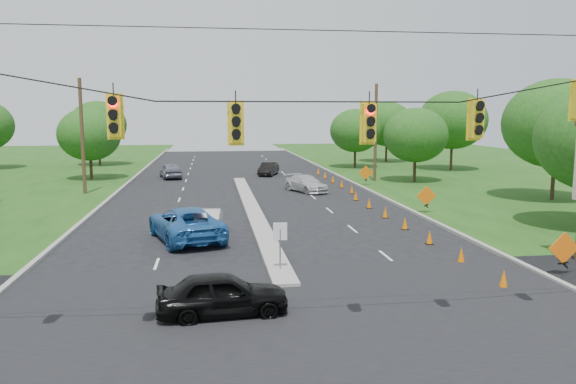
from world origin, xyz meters
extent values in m
plane|color=black|center=(0.00, 0.00, 0.00)|extent=(160.00, 160.00, 0.00)
cube|color=black|center=(0.00, 0.00, 0.00)|extent=(160.00, 14.00, 0.02)
cube|color=gray|center=(-10.10, 30.00, 0.00)|extent=(0.25, 110.00, 0.16)
cube|color=gray|center=(10.10, 30.00, 0.00)|extent=(0.25, 110.00, 0.16)
cube|color=gray|center=(0.00, 21.00, 0.00)|extent=(1.00, 34.00, 0.18)
cylinder|color=gray|center=(0.00, 6.00, 0.90)|extent=(0.06, 0.06, 1.80)
cube|color=white|center=(0.00, 6.00, 1.70)|extent=(0.55, 0.04, 0.70)
cylinder|color=black|center=(0.00, -1.00, 7.00)|extent=(24.00, 0.04, 0.04)
cube|color=yellow|center=(-5.00, -1.00, 6.22)|extent=(0.34, 0.24, 1.00)
cube|color=yellow|center=(-2.00, -1.00, 6.05)|extent=(0.34, 0.24, 1.00)
cube|color=yellow|center=(1.50, -1.00, 6.05)|extent=(0.34, 0.24, 1.00)
cube|color=yellow|center=(4.50, -1.00, 6.14)|extent=(0.34, 0.24, 1.00)
cylinder|color=#422D1C|center=(-12.50, 30.00, 4.50)|extent=(0.28, 0.28, 9.00)
cylinder|color=#422D1C|center=(12.50, 35.00, 4.50)|extent=(0.28, 0.28, 9.00)
cone|color=orange|center=(7.81, 3.00, 0.35)|extent=(0.32, 0.32, 0.70)
cone|color=orange|center=(7.81, 6.50, 0.35)|extent=(0.32, 0.32, 0.70)
cone|color=orange|center=(7.81, 10.00, 0.35)|extent=(0.32, 0.32, 0.70)
cone|color=orange|center=(7.81, 13.50, 0.35)|extent=(0.32, 0.32, 0.70)
cone|color=orange|center=(7.81, 17.00, 0.35)|extent=(0.32, 0.32, 0.70)
cone|color=orange|center=(7.81, 20.50, 0.35)|extent=(0.32, 0.32, 0.70)
cone|color=orange|center=(7.81, 24.00, 0.35)|extent=(0.32, 0.32, 0.70)
cone|color=orange|center=(8.41, 27.50, 0.35)|extent=(0.32, 0.32, 0.70)
cone|color=orange|center=(8.41, 31.00, 0.35)|extent=(0.32, 0.32, 0.70)
cone|color=orange|center=(8.41, 34.50, 0.35)|extent=(0.32, 0.32, 0.70)
cone|color=orange|center=(8.41, 38.00, 0.35)|extent=(0.32, 0.32, 0.70)
cone|color=orange|center=(8.41, 41.50, 0.35)|extent=(0.32, 0.32, 0.70)
cube|color=black|center=(10.80, 4.00, 0.55)|extent=(0.06, 0.58, 0.26)
cube|color=black|center=(10.80, 4.00, 0.55)|extent=(0.06, 0.58, 0.26)
cube|color=orange|center=(10.80, 4.00, 1.15)|extent=(1.27, 0.05, 1.27)
cube|color=black|center=(10.80, 18.00, 0.55)|extent=(0.06, 0.58, 0.26)
cube|color=black|center=(10.80, 18.00, 0.55)|extent=(0.06, 0.58, 0.26)
cube|color=orange|center=(10.80, 18.00, 1.15)|extent=(1.27, 0.05, 1.27)
cube|color=black|center=(10.80, 32.00, 0.55)|extent=(0.06, 0.58, 0.26)
cube|color=black|center=(10.80, 32.00, 0.55)|extent=(0.06, 0.58, 0.26)
cube|color=orange|center=(10.80, 32.00, 1.15)|extent=(1.27, 0.05, 1.27)
cylinder|color=black|center=(-14.00, 40.00, 1.26)|extent=(0.28, 0.28, 2.52)
ellipsoid|color=#194C14|center=(-14.00, 40.00, 4.34)|extent=(5.88, 5.88, 5.04)
cylinder|color=black|center=(-16.00, 55.00, 1.44)|extent=(0.28, 0.28, 2.88)
ellipsoid|color=#194C14|center=(-16.00, 55.00, 4.96)|extent=(6.72, 6.72, 5.76)
cylinder|color=black|center=(22.00, 22.00, 1.62)|extent=(0.28, 0.28, 3.24)
ellipsoid|color=#194C14|center=(22.00, 22.00, 5.58)|extent=(7.56, 7.56, 6.48)
cylinder|color=black|center=(16.00, 34.00, 1.26)|extent=(0.28, 0.28, 2.52)
ellipsoid|color=#194C14|center=(16.00, 34.00, 4.34)|extent=(5.88, 5.88, 5.04)
cylinder|color=black|center=(24.00, 44.00, 1.62)|extent=(0.28, 0.28, 3.24)
ellipsoid|color=#194C14|center=(24.00, 44.00, 5.58)|extent=(7.56, 7.56, 6.48)
cylinder|color=black|center=(20.00, 55.00, 1.44)|extent=(0.28, 0.28, 2.88)
ellipsoid|color=#194C14|center=(20.00, 55.00, 4.96)|extent=(6.72, 6.72, 5.76)
cylinder|color=black|center=(14.00, 48.00, 1.26)|extent=(0.28, 0.28, 2.52)
ellipsoid|color=#194C14|center=(14.00, 48.00, 4.34)|extent=(5.88, 5.88, 5.04)
imported|color=black|center=(-2.37, 1.57, 0.70)|extent=(4.23, 2.01, 1.40)
imported|color=silver|center=(-2.92, 13.61, 0.71)|extent=(1.78, 4.38, 1.41)
imported|color=#2462AA|center=(-3.95, 12.53, 0.84)|extent=(4.44, 6.62, 1.69)
imported|color=#BABABA|center=(4.97, 28.99, 0.67)|extent=(3.49, 4.96, 1.33)
imported|color=slate|center=(-6.56, 40.29, 0.76)|extent=(2.68, 4.75, 1.53)
imported|color=black|center=(3.23, 41.63, 0.67)|extent=(2.64, 4.29, 1.33)
camera|label=1|loc=(-2.66, -15.46, 6.30)|focal=35.00mm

